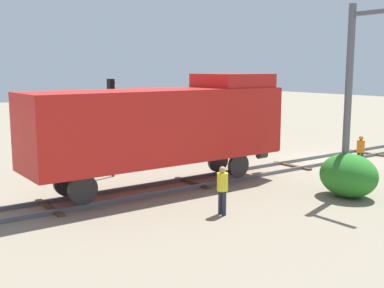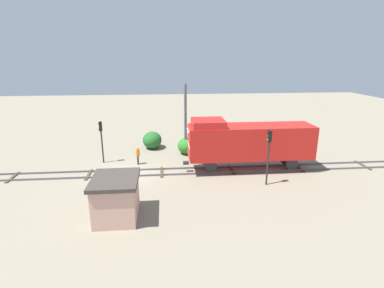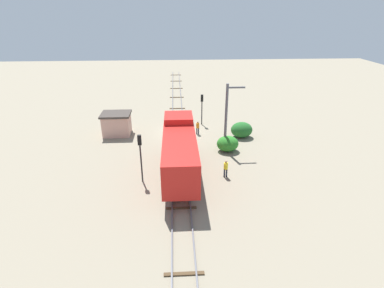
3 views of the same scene
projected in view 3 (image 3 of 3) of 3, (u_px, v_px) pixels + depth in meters
name	position (u px, v px, depth m)	size (l,w,h in m)	color
ground_plane	(178.00, 132.00, 37.88)	(114.65, 114.65, 0.00)	gray
railway_track	(178.00, 131.00, 37.85)	(2.40, 76.44, 0.16)	#595960
locomotive	(180.00, 149.00, 26.75)	(2.90, 11.60, 4.60)	red
traffic_signal_near	(202.00, 104.00, 39.15)	(0.32, 0.34, 4.08)	#262628
traffic_signal_mid	(140.00, 150.00, 25.82)	(0.32, 0.34, 4.53)	#262628
worker_near_track	(198.00, 127.00, 36.76)	(0.38, 0.38, 1.70)	#262B38
worker_by_signal	(226.00, 167.00, 27.39)	(0.38, 0.38, 1.70)	#262B38
catenary_mast	(227.00, 116.00, 31.32)	(1.94, 0.28, 7.41)	#595960
relay_hut	(117.00, 124.00, 36.58)	(3.50, 2.90, 2.74)	#D19E8C
bush_near	(228.00, 144.00, 32.49)	(2.36, 1.93, 1.72)	#2A7926
bush_mid	(242.00, 130.00, 35.97)	(2.59, 2.12, 1.88)	#226126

